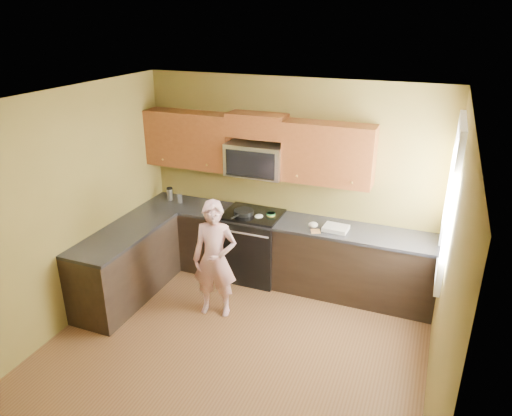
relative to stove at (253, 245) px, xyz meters
The scene contains 25 objects.
floor 1.79m from the stove, 76.57° to the right, with size 4.00×4.00×0.00m, color brown.
ceiling 2.81m from the stove, 76.57° to the right, with size 4.00×4.00×0.00m, color white.
wall_back 1.02m from the stove, 39.09° to the left, with size 4.00×4.00×0.00m, color brown.
wall_front 3.80m from the stove, 83.79° to the right, with size 4.00×4.00×0.00m, color brown.
wall_left 2.48m from the stove, 133.69° to the right, with size 4.00×4.00×0.00m, color brown.
wall_right 3.05m from the stove, 34.91° to the right, with size 4.00×4.00×0.00m, color brown.
cabinet_back_run 0.40m from the stove, ahead, with size 4.00×0.60×0.88m, color black.
cabinet_left_run 1.69m from the stove, 140.41° to the right, with size 0.60×1.60×0.88m, color black.
countertop_back 0.58m from the stove, ahead, with size 4.00×0.62×0.04m, color black.
countertop_left 1.73m from the stove, 140.19° to the right, with size 0.62×1.60×0.04m, color black.
stove is the anchor object (origin of this frame).
microwave 0.98m from the stove, 90.00° to the left, with size 0.76×0.40×0.42m, color silver, non-canonical shape.
upper_cab_left 1.40m from the stove, behind, with size 1.22×0.33×0.75m, color brown, non-canonical shape.
upper_cab_right 1.36m from the stove, ahead, with size 1.12×0.33×0.75m, color brown, non-canonical shape.
upper_cab_over_mw 1.63m from the stove, 90.00° to the left, with size 0.76×0.33×0.30m, color brown.
window 2.70m from the stove, 11.29° to the right, with size 0.06×1.06×1.66m, color white, non-canonical shape.
woman 1.01m from the stove, 95.06° to the right, with size 0.53×0.35×1.46m, color #CF6772.
frying_pan 0.49m from the stove, 143.96° to the right, with size 0.26×0.46×0.06m, color black, non-canonical shape.
butter_tub 0.51m from the stove, ahead, with size 0.12×0.12×0.08m, color gold, non-canonical shape.
toast_slice 1.04m from the stove, 11.66° to the right, with size 0.11×0.11×0.01m, color #B27F47.
napkin_a 0.50m from the stove, 30.95° to the right, with size 0.11×0.12×0.06m, color silver.
napkin_b 0.98m from the stove, ahead, with size 0.12×0.13×0.07m, color silver.
dish_towel 1.23m from the stove, ahead, with size 0.30×0.24×0.05m, color silver.
travel_mug 1.39m from the stove, behind, with size 0.09×0.09×0.18m, color silver, non-canonical shape.
glass_a 1.24m from the stove, behind, with size 0.07×0.07×0.12m, color silver.
Camera 1 is at (1.79, -3.69, 3.43)m, focal length 33.21 mm.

